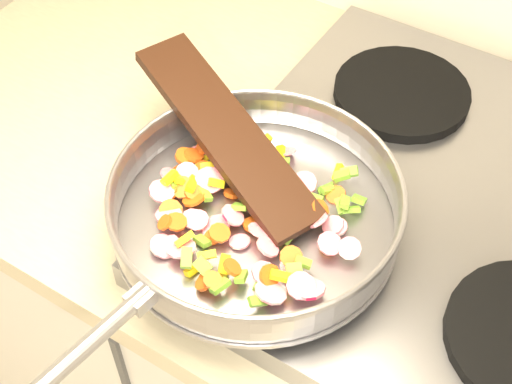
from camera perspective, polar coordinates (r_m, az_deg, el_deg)
The scene contains 6 objects.
cooktop at distance 0.92m, azimuth 15.57°, elevation -1.57°, with size 0.60×0.60×0.04m, color #939399.
grate_fl at distance 0.84m, azimuth 3.75°, elevation -2.75°, with size 0.19×0.19×0.02m, color black.
grate_bl at distance 1.03m, azimuth 11.58°, elevation 7.79°, with size 0.19×0.19×0.02m, color black.
saute_pan at distance 0.81m, azimuth -0.09°, elevation -1.04°, with size 0.38×0.54×0.06m.
vegetable_heap at distance 0.83m, azimuth -1.02°, elevation -1.11°, with size 0.27×0.25×0.04m.
wooden_spatula at distance 0.86m, azimuth -2.39°, elevation 4.78°, with size 0.31×0.07×0.01m, color black.
Camera 1 is at (-0.61, 1.06, 1.61)m, focal length 50.00 mm.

